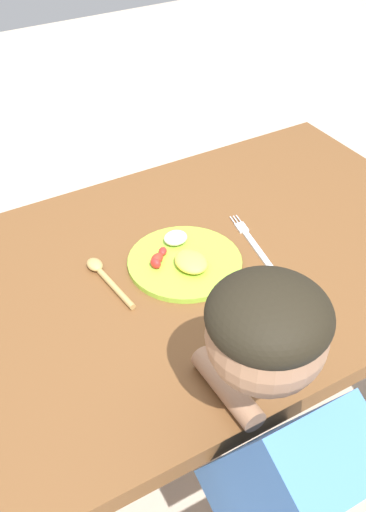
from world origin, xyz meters
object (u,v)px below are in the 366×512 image
Objects in this scene: plate at (184,260)px; fork at (251,241)px; spoon at (104,275)px; person at (281,507)px.

plate is 0.19m from fork.
fork is 0.37m from spoon.
person is (-0.31, -0.54, -0.11)m from fork.
fork is (0.18, -0.01, -0.01)m from plate.
spoon reaches higher than fork.
fork is at bearing -3.26° from plate.
plate is at bearing 77.30° from person.
plate is 1.38× the size of spoon.
plate is 0.19m from spoon.
person is at bearing -102.70° from plate.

